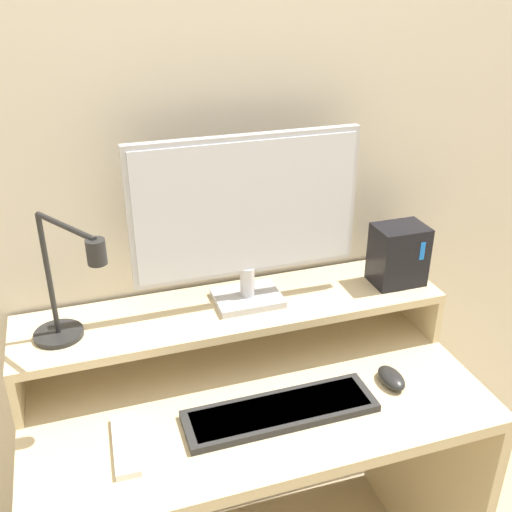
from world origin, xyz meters
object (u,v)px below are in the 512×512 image
Objects in this scene: monitor at (247,214)px; keyboard at (281,411)px; router_dock at (398,255)px; mouse at (391,378)px; desk_lamp at (66,298)px; remote_control at (126,445)px.

monitor is 1.26× the size of keyboard.
router_dock is 1.72× the size of mouse.
router_dock is 0.32m from mouse.
monitor reaches higher than desk_lamp.
keyboard reaches higher than remote_control.
desk_lamp is (-0.43, -0.06, -0.11)m from monitor.
remote_control is (0.08, -0.19, -0.26)m from desk_lamp.
monitor is 0.46m from keyboard.
mouse reaches higher than remote_control.
router_dock is at bearing -4.08° from monitor.
router_dock is 0.37× the size of keyboard.
keyboard is 4.69× the size of mouse.
monitor is at bearing 175.92° from router_dock.
keyboard is 0.34m from remote_control.
keyboard is (-0.41, -0.24, -0.22)m from router_dock.
mouse is 0.63m from remote_control.
keyboard is at bearing -91.29° from monitor.
desk_lamp is 3.30× the size of mouse.
desk_lamp is at bearing 165.73° from mouse.
router_dock is at bearing 29.88° from keyboard.
desk_lamp is 0.70× the size of keyboard.
monitor reaches higher than remote_control.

